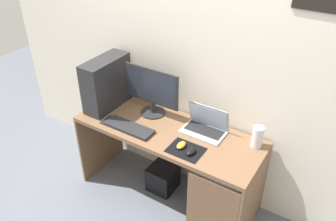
# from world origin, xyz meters

# --- Properties ---
(ground_plane) EXTENTS (8.00, 8.00, 0.00)m
(ground_plane) POSITION_xyz_m (0.00, 0.00, 0.00)
(ground_plane) COLOR slate
(wall_back) EXTENTS (4.00, 0.05, 2.60)m
(wall_back) POSITION_xyz_m (0.00, 0.33, 1.30)
(wall_back) COLOR beige
(wall_back) RESTS_ON ground_plane
(desk) EXTENTS (1.54, 0.57, 0.73)m
(desk) POSITION_xyz_m (0.02, -0.01, 0.59)
(desk) COLOR brown
(desk) RESTS_ON ground_plane
(pc_tower) EXTENTS (0.18, 0.46, 0.44)m
(pc_tower) POSITION_xyz_m (-0.64, 0.03, 0.96)
(pc_tower) COLOR #232326
(pc_tower) RESTS_ON desk
(monitor) EXTENTS (0.51, 0.21, 0.42)m
(monitor) POSITION_xyz_m (-0.24, 0.13, 0.95)
(monitor) COLOR #232326
(monitor) RESTS_ON desk
(laptop) EXTENTS (0.34, 0.22, 0.21)m
(laptop) POSITION_xyz_m (0.26, 0.14, 0.78)
(laptop) COLOR #9EA3A8
(laptop) RESTS_ON desk
(speaker) EXTENTS (0.08, 0.08, 0.17)m
(speaker) POSITION_xyz_m (0.67, 0.17, 0.82)
(speaker) COLOR silver
(speaker) RESTS_ON desk
(keyboard) EXTENTS (0.42, 0.14, 0.02)m
(keyboard) POSITION_xyz_m (-0.27, -0.16, 0.74)
(keyboard) COLOR #232326
(keyboard) RESTS_ON desk
(mousepad) EXTENTS (0.26, 0.20, 0.00)m
(mousepad) POSITION_xyz_m (0.25, -0.15, 0.74)
(mousepad) COLOR black
(mousepad) RESTS_ON desk
(mouse_left) EXTENTS (0.06, 0.10, 0.03)m
(mouse_left) POSITION_xyz_m (0.21, -0.14, 0.75)
(mouse_left) COLOR orange
(mouse_left) RESTS_ON mousepad
(mouse_right) EXTENTS (0.06, 0.10, 0.03)m
(mouse_right) POSITION_xyz_m (0.30, -0.16, 0.75)
(mouse_right) COLOR black
(mouse_right) RESTS_ON mousepad
(cell_phone) EXTENTS (0.07, 0.13, 0.01)m
(cell_phone) POSITION_xyz_m (-0.48, -0.17, 0.74)
(cell_phone) COLOR #232326
(cell_phone) RESTS_ON desk
(subwoofer) EXTENTS (0.24, 0.24, 0.24)m
(subwoofer) POSITION_xyz_m (-0.09, 0.05, 0.12)
(subwoofer) COLOR black
(subwoofer) RESTS_ON ground_plane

